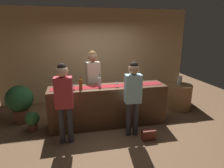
{
  "coord_description": "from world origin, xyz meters",
  "views": [
    {
      "loc": [
        -0.81,
        -4.12,
        2.21
      ],
      "look_at": [
        0.09,
        0.0,
        1.02
      ],
      "focal_mm": 30.05,
      "sensor_mm": 36.0,
      "label": 1
    }
  ],
  "objects_px": {
    "customer_sipping": "(133,92)",
    "potted_plant_small": "(32,120)",
    "wine_glass_near_customer": "(117,83)",
    "customer_browsing": "(64,96)",
    "vase_on_side_table": "(180,80)",
    "handbag": "(148,135)",
    "potted_plant_tall": "(20,101)",
    "wine_bottle_clear": "(99,82)",
    "round_side_table": "(179,97)",
    "wine_glass_mid_counter": "(74,85)",
    "bartender": "(93,76)",
    "wine_bottle_amber": "(81,84)"
  },
  "relations": [
    {
      "from": "wine_glass_near_customer",
      "to": "customer_browsing",
      "type": "xyz_separation_m",
      "value": [
        -1.17,
        -0.48,
        -0.06
      ]
    },
    {
      "from": "wine_bottle_clear",
      "to": "bartender",
      "type": "height_order",
      "value": "bartender"
    },
    {
      "from": "round_side_table",
      "to": "handbag",
      "type": "xyz_separation_m",
      "value": [
        -1.51,
        -1.35,
        -0.26
      ]
    },
    {
      "from": "wine_bottle_amber",
      "to": "potted_plant_tall",
      "type": "relative_size",
      "value": 0.32
    },
    {
      "from": "customer_browsing",
      "to": "potted_plant_small",
      "type": "distance_m",
      "value": 1.26
    },
    {
      "from": "vase_on_side_table",
      "to": "wine_bottle_clear",
      "type": "bearing_deg",
      "value": -167.93
    },
    {
      "from": "wine_glass_mid_counter",
      "to": "potted_plant_tall",
      "type": "distance_m",
      "value": 1.58
    },
    {
      "from": "wine_bottle_clear",
      "to": "customer_sipping",
      "type": "height_order",
      "value": "customer_sipping"
    },
    {
      "from": "wine_glass_mid_counter",
      "to": "bartender",
      "type": "height_order",
      "value": "bartender"
    },
    {
      "from": "wine_bottle_clear",
      "to": "customer_sipping",
      "type": "bearing_deg",
      "value": -44.75
    },
    {
      "from": "wine_bottle_amber",
      "to": "customer_browsing",
      "type": "xyz_separation_m",
      "value": [
        -0.35,
        -0.53,
        -0.07
      ]
    },
    {
      "from": "potted_plant_tall",
      "to": "handbag",
      "type": "xyz_separation_m",
      "value": [
        2.8,
        -1.44,
        -0.44
      ]
    },
    {
      "from": "wine_glass_near_customer",
      "to": "bartender",
      "type": "height_order",
      "value": "bartender"
    },
    {
      "from": "customer_sipping",
      "to": "vase_on_side_table",
      "type": "height_order",
      "value": "customer_sipping"
    },
    {
      "from": "wine_bottle_amber",
      "to": "wine_glass_mid_counter",
      "type": "xyz_separation_m",
      "value": [
        -0.15,
        -0.05,
        -0.01
      ]
    },
    {
      "from": "customer_sipping",
      "to": "potted_plant_small",
      "type": "distance_m",
      "value": 2.38
    },
    {
      "from": "wine_bottle_clear",
      "to": "potted_plant_tall",
      "type": "bearing_deg",
      "value": 163.37
    },
    {
      "from": "wine_glass_near_customer",
      "to": "wine_glass_mid_counter",
      "type": "bearing_deg",
      "value": 179.7
    },
    {
      "from": "potted_plant_tall",
      "to": "bartender",
      "type": "bearing_deg",
      "value": -0.2
    },
    {
      "from": "vase_on_side_table",
      "to": "handbag",
      "type": "bearing_deg",
      "value": -137.31
    },
    {
      "from": "wine_bottle_amber",
      "to": "bartender",
      "type": "bearing_deg",
      "value": 60.67
    },
    {
      "from": "round_side_table",
      "to": "bartender",
      "type": "bearing_deg",
      "value": 178.11
    },
    {
      "from": "customer_browsing",
      "to": "vase_on_side_table",
      "type": "bearing_deg",
      "value": 23.38
    },
    {
      "from": "customer_browsing",
      "to": "round_side_table",
      "type": "relative_size",
      "value": 2.23
    },
    {
      "from": "customer_browsing",
      "to": "handbag",
      "type": "xyz_separation_m",
      "value": [
        1.68,
        -0.27,
        -0.91
      ]
    },
    {
      "from": "potted_plant_tall",
      "to": "vase_on_side_table",
      "type": "bearing_deg",
      "value": -0.78
    },
    {
      "from": "wine_glass_near_customer",
      "to": "vase_on_side_table",
      "type": "xyz_separation_m",
      "value": [
        2.01,
        0.64,
        -0.22
      ]
    },
    {
      "from": "potted_plant_tall",
      "to": "potted_plant_small",
      "type": "relative_size",
      "value": 2.08
    },
    {
      "from": "vase_on_side_table",
      "to": "round_side_table",
      "type": "bearing_deg",
      "value": -56.83
    },
    {
      "from": "wine_bottle_clear",
      "to": "round_side_table",
      "type": "height_order",
      "value": "wine_bottle_clear"
    },
    {
      "from": "wine_glass_near_customer",
      "to": "potted_plant_tall",
      "type": "relative_size",
      "value": 0.15
    },
    {
      "from": "bartender",
      "to": "customer_sipping",
      "type": "relative_size",
      "value": 1.07
    },
    {
      "from": "wine_glass_near_customer",
      "to": "wine_bottle_clear",
      "type": "bearing_deg",
      "value": 162.01
    },
    {
      "from": "customer_browsing",
      "to": "customer_sipping",
      "type": "bearing_deg",
      "value": 3.86
    },
    {
      "from": "wine_glass_mid_counter",
      "to": "bartender",
      "type": "bearing_deg",
      "value": 53.29
    },
    {
      "from": "customer_sipping",
      "to": "customer_browsing",
      "type": "relative_size",
      "value": 0.99
    },
    {
      "from": "round_side_table",
      "to": "potted_plant_small",
      "type": "xyz_separation_m",
      "value": [
        -3.96,
        -0.43,
        -0.11
      ]
    },
    {
      "from": "wine_glass_mid_counter",
      "to": "handbag",
      "type": "relative_size",
      "value": 0.51
    },
    {
      "from": "round_side_table",
      "to": "wine_bottle_amber",
      "type": "bearing_deg",
      "value": -168.96
    },
    {
      "from": "wine_bottle_amber",
      "to": "customer_browsing",
      "type": "height_order",
      "value": "customer_browsing"
    },
    {
      "from": "potted_plant_small",
      "to": "handbag",
      "type": "height_order",
      "value": "potted_plant_small"
    },
    {
      "from": "wine_bottle_clear",
      "to": "customer_sipping",
      "type": "distance_m",
      "value": 0.87
    },
    {
      "from": "wine_bottle_clear",
      "to": "wine_glass_near_customer",
      "type": "height_order",
      "value": "wine_bottle_clear"
    },
    {
      "from": "potted_plant_tall",
      "to": "customer_browsing",
      "type": "bearing_deg",
      "value": -46.32
    },
    {
      "from": "wine_glass_near_customer",
      "to": "round_side_table",
      "type": "height_order",
      "value": "wine_glass_near_customer"
    },
    {
      "from": "wine_bottle_amber",
      "to": "wine_glass_mid_counter",
      "type": "height_order",
      "value": "wine_bottle_amber"
    },
    {
      "from": "vase_on_side_table",
      "to": "handbag",
      "type": "relative_size",
      "value": 0.86
    },
    {
      "from": "wine_bottle_clear",
      "to": "customer_sipping",
      "type": "relative_size",
      "value": 0.19
    },
    {
      "from": "wine_bottle_amber",
      "to": "potted_plant_small",
      "type": "relative_size",
      "value": 0.67
    },
    {
      "from": "wine_bottle_clear",
      "to": "wine_glass_near_customer",
      "type": "bearing_deg",
      "value": -17.99
    }
  ]
}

